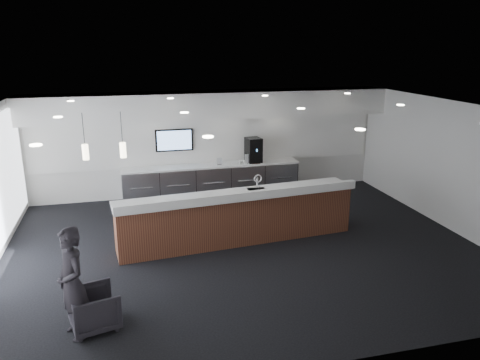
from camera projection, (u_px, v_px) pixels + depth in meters
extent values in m
plane|color=black|center=(244.00, 247.00, 10.13)|extent=(10.00, 10.00, 0.00)
cube|color=black|center=(244.00, 109.00, 9.29)|extent=(10.00, 8.00, 0.02)
cube|color=silver|center=(209.00, 143.00, 13.43)|extent=(10.00, 0.02, 3.00)
cube|color=silver|center=(451.00, 166.00, 10.89)|extent=(0.02, 8.00, 3.00)
cube|color=white|center=(211.00, 105.00, 12.69)|extent=(10.00, 0.90, 0.70)
cube|color=white|center=(209.00, 140.00, 13.37)|extent=(9.80, 0.06, 1.40)
cube|color=gray|center=(212.00, 181.00, 13.39)|extent=(5.00, 0.60, 0.90)
cube|color=white|center=(212.00, 165.00, 13.26)|extent=(5.06, 0.66, 0.05)
cylinder|color=silver|center=(141.00, 188.00, 12.61)|extent=(0.60, 0.02, 0.02)
cylinder|color=silver|center=(178.00, 185.00, 12.85)|extent=(0.60, 0.02, 0.02)
cylinder|color=silver|center=(214.00, 183.00, 13.08)|extent=(0.60, 0.02, 0.02)
cylinder|color=silver|center=(248.00, 180.00, 13.32)|extent=(0.60, 0.02, 0.02)
cylinder|color=silver|center=(282.00, 178.00, 13.55)|extent=(0.60, 0.02, 0.02)
cube|color=black|center=(174.00, 140.00, 13.07)|extent=(1.05, 0.07, 0.62)
cube|color=#3675DB|center=(174.00, 140.00, 13.03)|extent=(0.95, 0.01, 0.54)
cylinder|color=#FFF2C6|center=(123.00, 144.00, 9.68)|extent=(0.12, 0.12, 0.30)
cylinder|color=#FFF2C6|center=(87.00, 146.00, 9.51)|extent=(0.12, 0.12, 0.30)
cube|color=#4C2419|center=(238.00, 218.00, 10.35)|extent=(5.32, 1.24, 1.05)
cube|color=white|center=(238.00, 195.00, 10.19)|extent=(5.40, 1.33, 0.06)
cube|color=white|center=(244.00, 196.00, 9.80)|extent=(5.34, 0.63, 0.18)
cylinder|color=silver|center=(257.00, 184.00, 10.40)|extent=(0.04, 0.04, 0.28)
torus|color=silver|center=(258.00, 178.00, 10.30)|extent=(0.19, 0.05, 0.19)
cube|color=black|center=(253.00, 150.00, 13.45)|extent=(0.45, 0.50, 0.70)
cube|color=silver|center=(256.00, 163.00, 13.32)|extent=(0.25, 0.12, 0.02)
cube|color=silver|center=(219.00, 161.00, 13.20)|extent=(0.15, 0.03, 0.20)
cube|color=silver|center=(248.00, 159.00, 13.33)|extent=(0.20, 0.07, 0.27)
imported|color=black|center=(94.00, 309.00, 7.20)|extent=(0.86, 0.85, 0.65)
imported|color=black|center=(72.00, 283.00, 6.87)|extent=(0.65, 0.75, 1.73)
imported|color=white|center=(254.00, 161.00, 13.44)|extent=(0.09, 0.09, 0.09)
imported|color=white|center=(249.00, 161.00, 13.40)|extent=(0.13, 0.13, 0.09)
imported|color=white|center=(245.00, 162.00, 13.37)|extent=(0.11, 0.11, 0.09)
imported|color=white|center=(240.00, 162.00, 13.34)|extent=(0.12, 0.12, 0.09)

